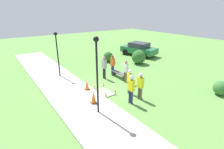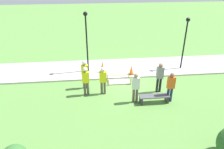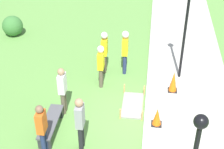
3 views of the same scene
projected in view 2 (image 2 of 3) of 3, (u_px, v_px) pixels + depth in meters
name	position (u px, v px, depth m)	size (l,w,h in m)	color
ground_plane	(129.00, 78.00, 14.58)	(60.00, 60.00, 0.00)	#5B8E42
sidewalk	(125.00, 68.00, 15.93)	(28.00, 3.11, 0.10)	#ADAAA3
wet_concrete_patch	(119.00, 82.00, 14.11)	(1.48, 0.78, 0.40)	gray
traffic_cone_near_patch	(131.00, 70.00, 14.77)	(0.34, 0.34, 0.65)	black
traffic_cone_far_patch	(102.00, 67.00, 15.05)	(0.34, 0.34, 0.82)	black
park_bench	(154.00, 98.00, 11.93)	(1.66, 0.44, 0.46)	#2D2D33
worker_supervisor	(86.00, 79.00, 12.31)	(0.40, 0.26, 1.78)	brown
worker_assistant	(103.00, 78.00, 12.42)	(0.40, 0.25, 1.73)	brown
worker_trainee	(85.00, 72.00, 12.99)	(0.40, 0.27, 1.85)	navy
bystander_in_orange_shirt	(171.00, 86.00, 11.74)	(0.40, 0.23, 1.76)	navy
bystander_in_gray_shirt	(136.00, 86.00, 11.68)	(0.40, 0.23, 1.77)	brown
bystander_in_white_shirt	(160.00, 76.00, 12.61)	(0.40, 0.25, 1.87)	black
lamppost_near	(86.00, 34.00, 14.17)	(0.28, 0.28, 4.09)	black
lamppost_far	(186.00, 36.00, 14.70)	(0.28, 0.28, 3.62)	black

